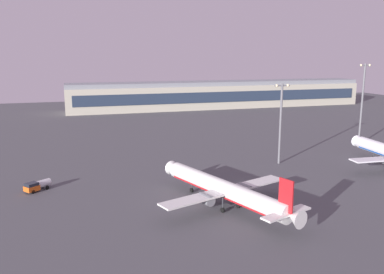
% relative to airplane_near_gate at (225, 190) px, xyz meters
% --- Properties ---
extents(ground_plane, '(416.00, 416.00, 0.00)m').
position_rel_airplane_near_gate_xyz_m(ground_plane, '(10.85, 12.86, -3.95)').
color(ground_plane, '#4C4C51').
extents(terminal_building, '(185.82, 22.40, 16.40)m').
position_rel_airplane_near_gate_xyz_m(terminal_building, '(59.41, 159.01, 4.15)').
color(terminal_building, '#B2AD99').
rests_on(terminal_building, ground).
extents(airplane_near_gate, '(31.04, 39.43, 10.44)m').
position_rel_airplane_near_gate_xyz_m(airplane_near_gate, '(0.00, 0.00, 0.00)').
color(airplane_near_gate, silver).
rests_on(airplane_near_gate, ground).
extents(fuel_truck, '(6.29, 5.47, 2.35)m').
position_rel_airplane_near_gate_xyz_m(fuel_truck, '(-38.95, 22.89, -2.58)').
color(fuel_truck, '#D85919').
rests_on(fuel_truck, ground).
extents(apron_light_east, '(4.80, 0.90, 29.10)m').
position_rel_airplane_near_gate_xyz_m(apron_light_east, '(69.05, 42.79, 12.49)').
color(apron_light_east, slate).
rests_on(apron_light_east, ground).
extents(apron_light_central, '(4.80, 0.90, 23.84)m').
position_rel_airplane_near_gate_xyz_m(apron_light_central, '(28.70, 28.48, 9.79)').
color(apron_light_central, slate).
rests_on(apron_light_central, ground).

